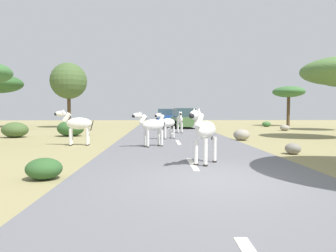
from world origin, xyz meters
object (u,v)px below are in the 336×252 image
object	(u,v)px
bush_1	(71,128)
rock_1	(293,149)
zebra_2	(204,131)
rock_0	(285,128)
tree_1	(289,92)
bush_3	(15,130)
zebra_1	(151,126)
zebra_4	(77,124)
car_0	(184,119)
rock_2	(242,135)
bush_4	(267,124)
tree_3	(69,81)
car_1	(165,117)
zebra_0	(180,120)
zebra_3	(167,123)
bush_0	(44,169)

from	to	relation	value
bush_1	rock_1	distance (m)	13.02
zebra_2	rock_0	bearing A→B (deg)	-89.34
tree_1	bush_3	size ratio (longest dim) A/B	2.75
tree_1	zebra_1	bearing A→B (deg)	-126.81
zebra_4	car_0	xyz separation A→B (m)	(5.91, 13.31, -0.12)
rock_2	bush_4	bearing A→B (deg)	65.44
zebra_2	tree_3	distance (m)	22.52
bush_1	bush_4	size ratio (longest dim) A/B	1.88
car_1	tree_1	xyz separation A→B (m)	(12.61, -3.65, 2.62)
zebra_4	rock_1	xyz separation A→B (m)	(8.45, -3.04, -0.77)
bush_3	rock_1	distance (m)	15.06
car_0	bush_1	distance (m)	11.23
tree_3	bush_3	size ratio (longest dim) A/B	4.03
zebra_0	bush_3	xyz separation A→B (m)	(-9.82, -2.73, -0.50)
tree_1	bush_3	world-z (taller)	tree_1
tree_3	rock_1	size ratio (longest dim) A/B	10.36
zebra_1	zebra_3	world-z (taller)	zebra_1
zebra_0	zebra_4	xyz separation A→B (m)	(-5.11, -7.01, 0.02)
car_0	rock_2	size ratio (longest dim) A/B	5.30
bush_0	car_1	bearing A→B (deg)	83.03
zebra_4	bush_4	bearing A→B (deg)	-45.35
zebra_4	bush_3	distance (m)	6.39
zebra_1	zebra_3	xyz separation A→B (m)	(0.74, 3.55, -0.03)
tree_1	bush_1	distance (m)	22.59
bush_4	car_0	bearing A→B (deg)	-163.44
car_0	bush_3	world-z (taller)	car_0
rock_0	rock_1	distance (m)	13.86
zebra_3	bush_0	distance (m)	9.87
zebra_0	tree_1	size ratio (longest dim) A/B	0.39
car_0	tree_1	xyz separation A→B (m)	(11.14, 3.98, 2.62)
zebra_4	car_0	bearing A→B (deg)	-27.22
zebra_0	zebra_2	world-z (taller)	zebra_2
car_1	rock_0	xyz separation A→B (m)	(9.12, -11.10, -0.62)
rock_2	rock_0	bearing A→B (deg)	54.22
zebra_3	bush_1	bearing A→B (deg)	22.70
car_0	bush_1	size ratio (longest dim) A/B	2.76
zebra_0	zebra_2	distance (m)	12.30
zebra_4	rock_0	distance (m)	16.77
tree_1	bush_0	bearing A→B (deg)	-123.56
zebra_2	bush_1	xyz separation A→B (m)	(-6.64, 10.38, -0.51)
tree_3	bush_1	size ratio (longest dim) A/B	3.70
zebra_1	rock_1	bearing A→B (deg)	-142.54
zebra_2	bush_4	size ratio (longest dim) A/B	1.84
zebra_2	zebra_0	bearing A→B (deg)	-60.48
tree_3	rock_1	world-z (taller)	tree_3
car_0	bush_0	xyz separation A→B (m)	(-4.86, -20.14, -0.61)
bush_3	rock_0	world-z (taller)	bush_3
tree_3	rock_0	size ratio (longest dim) A/B	7.81
zebra_0	car_0	bearing A→B (deg)	-96.97
zebra_3	rock_0	distance (m)	11.98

